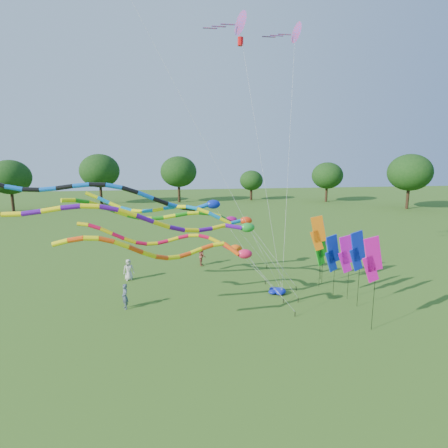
{
  "coord_description": "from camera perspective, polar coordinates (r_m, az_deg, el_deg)",
  "views": [
    {
      "loc": [
        -4.78,
        -18.67,
        9.28
      ],
      "look_at": [
        -1.26,
        4.79,
        4.8
      ],
      "focal_mm": 30.0,
      "sensor_mm": 36.0,
      "label": 1
    }
  ],
  "objects": [
    {
      "name": "delta_kite_high_c",
      "position": [
        28.09,
        10.76,
        26.77
      ],
      "size": [
        2.96,
        3.67,
        17.9
      ],
      "rotation": [
        0.0,
        0.0,
        0.16
      ],
      "color": "black",
      "rests_on": "ground"
    },
    {
      "name": "ground",
      "position": [
        21.39,
        5.44,
        -15.07
      ],
      "size": [
        160.0,
        160.0,
        0.0
      ],
      "primitive_type": "plane",
      "color": "#305C18",
      "rests_on": "ground"
    },
    {
      "name": "tube_kite_cyan",
      "position": [
        24.29,
        -5.62,
        1.72
      ],
      "size": [
        13.54,
        1.8,
        7.36
      ],
      "rotation": [
        0.0,
        0.0,
        -0.07
      ],
      "color": "black",
      "rests_on": "ground"
    },
    {
      "name": "banner_pole_magenta_b",
      "position": [
        24.98,
        18.14,
        -4.39
      ],
      "size": [
        1.16,
        0.12,
        4.27
      ],
      "rotation": [
        0.0,
        0.0,
        0.04
      ],
      "color": "black",
      "rests_on": "ground"
    },
    {
      "name": "delta_kite_high_a",
      "position": [
        26.29,
        2.29,
        28.28
      ],
      "size": [
        4.92,
        2.89,
        18.09
      ],
      "rotation": [
        0.0,
        0.0,
        0.3
      ],
      "color": "black",
      "rests_on": "ground"
    },
    {
      "name": "banner_pole_blue_a",
      "position": [
        25.16,
        16.18,
        -4.33
      ],
      "size": [
        1.15,
        0.35,
        4.2
      ],
      "rotation": [
        0.0,
        0.0,
        0.24
      ],
      "color": "black",
      "rests_on": "ground"
    },
    {
      "name": "person_c",
      "position": [
        31.66,
        -3.33,
        -4.89
      ],
      "size": [
        0.6,
        0.76,
        1.57
      ],
      "primitive_type": "imported",
      "rotation": [
        0.0,
        0.0,
        1.57
      ],
      "color": "brown",
      "rests_on": "ground"
    },
    {
      "name": "tube_kite_orange",
      "position": [
        18.65,
        -6.09,
        -3.98
      ],
      "size": [
        11.89,
        2.98,
        6.26
      ],
      "rotation": [
        0.0,
        0.0,
        0.21
      ],
      "color": "black",
      "rests_on": "ground"
    },
    {
      "name": "banner_pole_violet",
      "position": [
        28.27,
        14.33,
        -2.1
      ],
      "size": [
        1.16,
        0.08,
        4.44
      ],
      "rotation": [
        0.0,
        0.0,
        0.0
      ],
      "color": "black",
      "rests_on": "ground"
    },
    {
      "name": "banner_pole_blue_b",
      "position": [
        23.77,
        19.66,
        -3.91
      ],
      "size": [
        1.16,
        0.29,
        4.81
      ],
      "rotation": [
        0.0,
        0.0,
        0.18
      ],
      "color": "black",
      "rests_on": "ground"
    },
    {
      "name": "blue_nylon_heap",
      "position": [
        25.75,
        7.87,
        -10.06
      ],
      "size": [
        1.24,
        1.48,
        0.46
      ],
      "color": "#0B1B9B",
      "rests_on": "ground"
    },
    {
      "name": "banner_pole_orange",
      "position": [
        26.52,
        14.12,
        -1.41
      ],
      "size": [
        1.16,
        0.28,
        5.14
      ],
      "rotation": [
        0.0,
        0.0,
        -0.17
      ],
      "color": "black",
      "rests_on": "ground"
    },
    {
      "name": "person_b",
      "position": [
        23.77,
        -14.87,
        -10.64
      ],
      "size": [
        0.58,
        0.67,
        1.56
      ],
      "primitive_type": "imported",
      "rotation": [
        0.0,
        0.0,
        -1.14
      ],
      "color": "#44515F",
      "rests_on": "ground"
    },
    {
      "name": "banner_pole_green",
      "position": [
        27.53,
        14.54,
        -3.71
      ],
      "size": [
        1.11,
        0.5,
        3.85
      ],
      "rotation": [
        0.0,
        0.0,
        0.38
      ],
      "color": "black",
      "rests_on": "ground"
    },
    {
      "name": "banner_pole_magenta_a",
      "position": [
        20.82,
        21.66,
        -5.09
      ],
      "size": [
        1.16,
        0.08,
        5.16
      ],
      "rotation": [
        0.0,
        0.0,
        -0.0
      ],
      "color": "black",
      "rests_on": "ground"
    },
    {
      "name": "person_a",
      "position": [
        28.83,
        -14.33,
        -6.77
      ],
      "size": [
        0.87,
        0.66,
        1.59
      ],
      "primitive_type": "imported",
      "rotation": [
        0.0,
        0.0,
        0.22
      ],
      "color": "beige",
      "rests_on": "ground"
    },
    {
      "name": "tube_kite_green",
      "position": [
        26.79,
        -7.2,
        1.38
      ],
      "size": [
        14.18,
        4.47,
        7.15
      ],
      "rotation": [
        0.0,
        0.0,
        0.3
      ],
      "color": "black",
      "rests_on": "ground"
    },
    {
      "name": "tube_kite_blue",
      "position": [
        23.69,
        -13.2,
        4.09
      ],
      "size": [
        16.54,
        2.38,
        8.4
      ],
      "rotation": [
        0.0,
        0.0,
        0.16
      ],
      "color": "black",
      "rests_on": "ground"
    },
    {
      "name": "tube_kite_red",
      "position": [
        22.54,
        -6.66,
        -2.57
      ],
      "size": [
        11.97,
        1.11,
        5.98
      ],
      "rotation": [
        0.0,
        0.0,
        -0.06
      ],
      "color": "black",
      "rests_on": "ground"
    },
    {
      "name": "tube_kite_purple",
      "position": [
        19.87,
        -8.69,
        0.39
      ],
      "size": [
        15.29,
        3.27,
        7.56
      ],
      "rotation": [
        0.0,
        0.0,
        0.22
      ],
      "color": "black",
      "rests_on": "ground"
    },
    {
      "name": "tree_ring",
      "position": [
        18.58,
        6.23,
        -1.14
      ],
      "size": [
        114.16,
        119.71,
        9.58
      ],
      "color": "#382314",
      "rests_on": "ground"
    }
  ]
}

